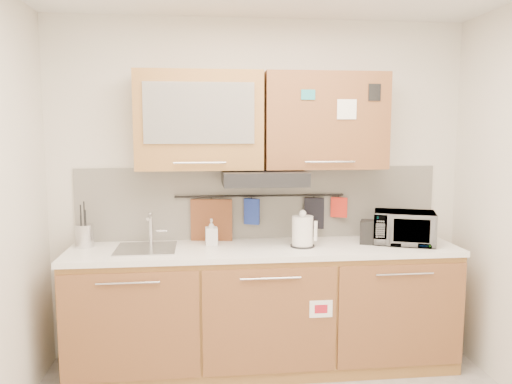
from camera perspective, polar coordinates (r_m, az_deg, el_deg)
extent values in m
plane|color=silver|center=(3.89, 0.42, 0.24)|extent=(3.20, 0.00, 3.20)
cube|color=#A6763B|center=(3.80, 0.94, -13.28)|extent=(2.80, 0.60, 0.88)
cube|color=black|center=(3.96, 0.93, -18.59)|extent=(2.80, 0.54, 0.10)
cube|color=brown|center=(3.51, -14.21, -14.78)|extent=(0.91, 0.02, 0.74)
cylinder|color=silver|center=(3.38, -14.43, -10.05)|extent=(0.41, 0.01, 0.01)
cube|color=brown|center=(3.50, 1.60, -14.58)|extent=(0.91, 0.02, 0.74)
cylinder|color=silver|center=(3.38, 1.68, -9.85)|extent=(0.41, 0.01, 0.01)
cube|color=brown|center=(3.74, 16.33, -13.45)|extent=(0.91, 0.02, 0.74)
cylinder|color=silver|center=(3.62, 16.66, -8.98)|extent=(0.41, 0.01, 0.01)
cube|color=white|center=(3.66, 0.98, -6.57)|extent=(2.82, 0.62, 0.04)
cube|color=silver|center=(3.89, 0.43, -1.24)|extent=(2.80, 0.02, 0.56)
cube|color=#A6763B|center=(3.66, -6.49, 8.08)|extent=(0.90, 0.35, 0.70)
cube|color=silver|center=(3.48, -6.51, 8.96)|extent=(0.76, 0.02, 0.42)
cube|color=brown|center=(3.77, 7.76, 8.03)|extent=(0.90, 0.35, 0.70)
cube|color=white|center=(3.63, 10.34, 9.28)|extent=(0.14, 0.00, 0.14)
cube|color=black|center=(3.63, 0.88, 1.66)|extent=(0.60, 0.46, 0.10)
cube|color=silver|center=(3.66, -12.45, -6.49)|extent=(0.42, 0.40, 0.03)
cylinder|color=silver|center=(3.79, -11.94, -4.09)|extent=(0.03, 0.03, 0.24)
cylinder|color=silver|center=(3.69, -12.10, -2.80)|extent=(0.02, 0.18, 0.02)
cylinder|color=black|center=(3.85, 0.50, -0.44)|extent=(1.30, 0.02, 0.02)
cylinder|color=silver|center=(3.83, -19.01, -4.75)|extent=(0.17, 0.17, 0.17)
cylinder|color=black|center=(3.84, -19.34, -3.66)|extent=(0.01, 0.01, 0.31)
cylinder|color=black|center=(3.80, -18.86, -3.99)|extent=(0.01, 0.01, 0.28)
cylinder|color=black|center=(3.84, -18.99, -3.47)|extent=(0.01, 0.01, 0.33)
cylinder|color=black|center=(3.81, -19.35, -4.25)|extent=(0.01, 0.01, 0.24)
cylinder|color=silver|center=(3.65, 5.33, -4.51)|extent=(0.20, 0.20, 0.22)
sphere|color=silver|center=(3.62, 5.36, -2.45)|extent=(0.05, 0.05, 0.05)
cube|color=silver|center=(3.63, 6.84, -4.44)|extent=(0.03, 0.04, 0.14)
cylinder|color=black|center=(3.67, 5.31, -6.12)|extent=(0.17, 0.17, 0.01)
cube|color=black|center=(3.84, 13.54, -4.50)|extent=(0.26, 0.21, 0.17)
cube|color=black|center=(3.82, 12.96, -3.33)|extent=(0.10, 0.12, 0.01)
cube|color=black|center=(3.82, 14.19, -3.37)|extent=(0.10, 0.12, 0.01)
imported|color=#999999|center=(3.88, 16.56, -3.93)|extent=(0.51, 0.43, 0.24)
imported|color=#999999|center=(3.70, -5.11, -4.57)|extent=(0.09, 0.09, 0.19)
cube|color=brown|center=(3.84, -5.10, -3.74)|extent=(0.32, 0.07, 0.39)
cube|color=navy|center=(3.84, -0.48, -2.24)|extent=(0.12, 0.07, 0.20)
cube|color=black|center=(3.92, 6.65, -2.41)|extent=(0.16, 0.07, 0.24)
cube|color=red|center=(3.97, 9.46, -1.74)|extent=(0.12, 0.07, 0.16)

